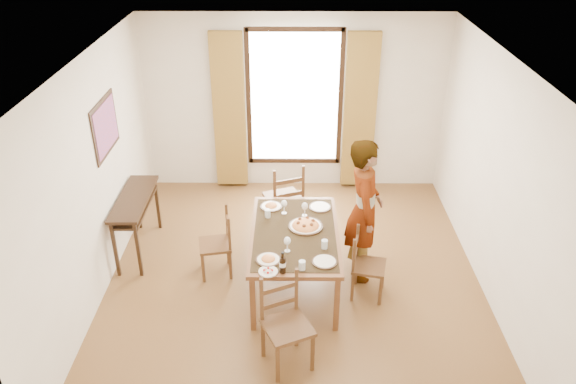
{
  "coord_description": "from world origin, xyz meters",
  "views": [
    {
      "loc": [
        -0.04,
        -5.53,
        4.26
      ],
      "look_at": [
        -0.08,
        0.38,
        1.0
      ],
      "focal_mm": 35.0,
      "sensor_mm": 36.0,
      "label": 1
    }
  ],
  "objects_px": {
    "dining_table": "(295,237)",
    "pasta_platter": "(306,224)",
    "man": "(364,210)",
    "console_table": "(135,205)"
  },
  "relations": [
    {
      "from": "console_table",
      "to": "pasta_platter",
      "type": "height_order",
      "value": "pasta_platter"
    },
    {
      "from": "console_table",
      "to": "man",
      "type": "relative_size",
      "value": 0.67
    },
    {
      "from": "console_table",
      "to": "dining_table",
      "type": "height_order",
      "value": "console_table"
    },
    {
      "from": "dining_table",
      "to": "pasta_platter",
      "type": "distance_m",
      "value": 0.2
    },
    {
      "from": "dining_table",
      "to": "man",
      "type": "bearing_deg",
      "value": 17.34
    },
    {
      "from": "console_table",
      "to": "pasta_platter",
      "type": "xyz_separation_m",
      "value": [
        2.16,
        -0.62,
        0.12
      ]
    },
    {
      "from": "man",
      "to": "pasta_platter",
      "type": "xyz_separation_m",
      "value": [
        -0.69,
        -0.15,
        -0.09
      ]
    },
    {
      "from": "dining_table",
      "to": "pasta_platter",
      "type": "height_order",
      "value": "pasta_platter"
    },
    {
      "from": "man",
      "to": "pasta_platter",
      "type": "height_order",
      "value": "man"
    },
    {
      "from": "man",
      "to": "dining_table",
      "type": "bearing_deg",
      "value": 111.04
    }
  ]
}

